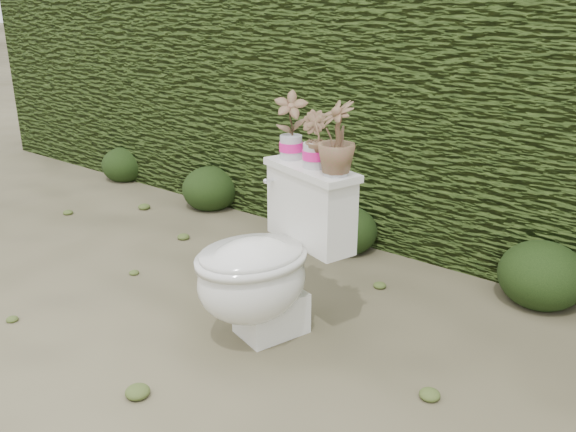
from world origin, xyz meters
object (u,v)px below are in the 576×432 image
Objects in this scene: potted_plant_left at (291,127)px; potted_plant_right at (336,141)px; potted_plant_center at (315,142)px; toilet at (267,264)px.

potted_plant_right is at bearing -51.61° from potted_plant_left.
potted_plant_left reaches higher than potted_plant_center.
potted_plant_center is (0.17, -0.06, -0.03)m from potted_plant_left.
potted_plant_right is at bearing 173.21° from potted_plant_center.
potted_plant_center is 0.78× the size of potted_plant_right.
toilet is 2.63× the size of potted_plant_left.
potted_plant_left is 0.33m from potted_plant_right.
potted_plant_center reaches higher than toilet.
potted_plant_center is at bearing -51.61° from potted_plant_left.
potted_plant_right reaches higher than potted_plant_center.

